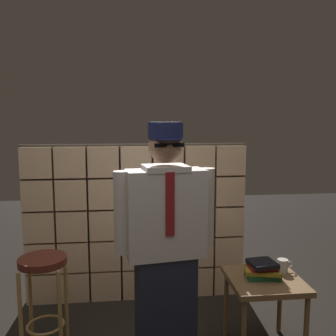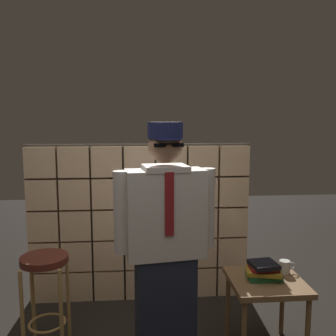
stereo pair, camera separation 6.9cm
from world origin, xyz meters
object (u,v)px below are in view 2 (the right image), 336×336
at_px(standing_person, 165,246).
at_px(book_stack, 264,271).
at_px(coffee_mug, 285,267).
at_px(bar_stool, 45,281).
at_px(side_table, 266,289).

xyz_separation_m(standing_person, book_stack, (0.72, 0.13, -0.25)).
bearing_deg(coffee_mug, book_stack, -154.73).
distance_m(bar_stool, book_stack, 1.58).
height_order(standing_person, side_table, standing_person).
relative_size(book_stack, coffee_mug, 2.18).
xyz_separation_m(side_table, book_stack, (-0.02, 0.00, 0.14)).
xyz_separation_m(bar_stool, book_stack, (1.57, -0.15, 0.08)).
xyz_separation_m(standing_person, side_table, (0.74, 0.13, -0.39)).
distance_m(bar_stool, coffee_mug, 1.77).
bearing_deg(book_stack, side_table, -1.88).
bearing_deg(standing_person, book_stack, 1.97).
bearing_deg(book_stack, bar_stool, 174.66).
height_order(bar_stool, side_table, bar_stool).
bearing_deg(bar_stool, coffee_mug, -1.75).
xyz_separation_m(bar_stool, side_table, (1.59, -0.15, -0.06)).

